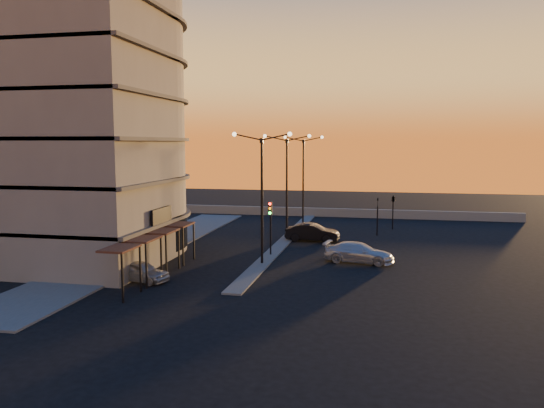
{
  "coord_description": "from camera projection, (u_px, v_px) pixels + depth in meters",
  "views": [
    {
      "loc": [
        8.39,
        -36.58,
        8.73
      ],
      "look_at": [
        -0.78,
        7.26,
        3.56
      ],
      "focal_mm": 35.0,
      "sensor_mm": 36.0,
      "label": 1
    }
  ],
  "objects": [
    {
      "name": "parapet",
      "position": [
        327.0,
        212.0,
        63.1
      ],
      "size": [
        44.0,
        0.5,
        1.0
      ],
      "primitive_type": "cube",
      "color": "slate",
      "rests_on": "ground"
    },
    {
      "name": "traffic_light_main",
      "position": [
        270.0,
        219.0,
        40.74
      ],
      "size": [
        0.28,
        0.44,
        4.25
      ],
      "color": "black",
      "rests_on": "ground"
    },
    {
      "name": "median",
      "position": [
        287.0,
        239.0,
        48.0
      ],
      "size": [
        1.2,
        36.0,
        0.12
      ],
      "primitive_type": "cube",
      "color": "#52524F",
      "rests_on": "ground"
    },
    {
      "name": "car_sedan",
      "position": [
        312.0,
        232.0,
        47.3
      ],
      "size": [
        4.81,
        1.84,
        1.56
      ],
      "primitive_type": "imported",
      "rotation": [
        0.0,
        0.0,
        1.53
      ],
      "color": "black",
      "rests_on": "ground"
    },
    {
      "name": "streetlamp_mid",
      "position": [
        287.0,
        178.0,
        47.36
      ],
      "size": [
        4.32,
        0.32,
        9.51
      ],
      "color": "black",
      "rests_on": "ground"
    },
    {
      "name": "sidewalk_west",
      "position": [
        150.0,
        247.0,
        44.3
      ],
      "size": [
        5.0,
        40.0,
        0.12
      ],
      "primitive_type": "cube",
      "color": "#52524F",
      "rests_on": "ground"
    },
    {
      "name": "car_hatchback",
      "position": [
        140.0,
        271.0,
        33.52
      ],
      "size": [
        4.12,
        2.42,
        1.32
      ],
      "primitive_type": "imported",
      "rotation": [
        0.0,
        0.0,
        1.33
      ],
      "color": "#B7BCC0",
      "rests_on": "ground"
    },
    {
      "name": "streetlamp_far",
      "position": [
        303.0,
        172.0,
        57.09
      ],
      "size": [
        4.32,
        0.32,
        9.51
      ],
      "color": "black",
      "rests_on": "ground"
    },
    {
      "name": "car_wagon",
      "position": [
        359.0,
        253.0,
        38.83
      ],
      "size": [
        5.32,
        2.79,
        1.47
      ],
      "primitive_type": "imported",
      "rotation": [
        0.0,
        0.0,
        1.42
      ],
      "color": "silver",
      "rests_on": "ground"
    },
    {
      "name": "building",
      "position": [
        80.0,
        100.0,
        39.79
      ],
      "size": [
        14.35,
        17.08,
        25.0
      ],
      "color": "#6A655D",
      "rests_on": "ground"
    },
    {
      "name": "signal_east_a",
      "position": [
        377.0,
        215.0,
        50.05
      ],
      "size": [
        0.13,
        0.16,
        3.6
      ],
      "color": "black",
      "rests_on": "ground"
    },
    {
      "name": "ground",
      "position": [
        262.0,
        264.0,
        38.28
      ],
      "size": [
        120.0,
        120.0,
        0.0
      ],
      "primitive_type": "plane",
      "color": "black",
      "rests_on": "ground"
    },
    {
      "name": "signal_east_b",
      "position": [
        393.0,
        199.0,
        53.5
      ],
      "size": [
        0.42,
        1.99,
        3.6
      ],
      "color": "black",
      "rests_on": "ground"
    },
    {
      "name": "streetlamp_near",
      "position": [
        262.0,
        187.0,
        37.64
      ],
      "size": [
        4.32,
        0.32,
        9.51
      ],
      "color": "black",
      "rests_on": "ground"
    }
  ]
}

